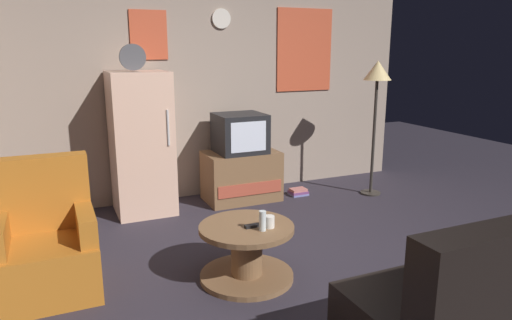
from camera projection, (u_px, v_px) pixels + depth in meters
name	position (u px, v px, depth m)	size (l,w,h in m)	color
ground_plane	(310.00, 279.00, 3.59)	(12.00, 12.00, 0.00)	#2D2833
wall_with_art	(207.00, 80.00, 5.46)	(5.20, 0.12, 2.72)	gray
fridge	(141.00, 143.00, 4.92)	(0.60, 0.62, 1.77)	beige
tv_stand	(241.00, 176.00, 5.42)	(0.84, 0.53, 0.57)	brown
crt_tv	(240.00, 133.00, 5.29)	(0.54, 0.51, 0.44)	black
standing_lamp	(377.00, 81.00, 5.39)	(0.32, 0.32, 1.59)	#332D28
coffee_table	(247.00, 252.00, 3.56)	(0.72, 0.72, 0.43)	brown
wine_glass	(263.00, 221.00, 3.39)	(0.05, 0.05, 0.15)	silver
mug_ceramic_white	(269.00, 222.00, 3.46)	(0.08, 0.08, 0.09)	silver
remote_control	(254.00, 226.00, 3.48)	(0.15, 0.04, 0.02)	black
armchair	(46.00, 246.00, 3.37)	(0.68, 0.68, 0.96)	#B2661E
couch	(501.00, 304.00, 2.66)	(1.70, 0.80, 0.92)	black
book_stack	(298.00, 192.00, 5.64)	(0.21, 0.17, 0.08)	#7174B1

